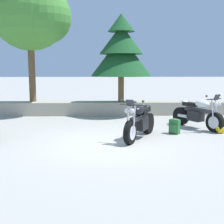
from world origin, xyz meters
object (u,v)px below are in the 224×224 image
Objects in this scene: motorcycle_white_far_right at (198,114)px; rider_backpack at (175,126)px; leafy_tree_far_left at (33,13)px; motorcycle_black_centre at (139,122)px; rider_helmet at (220,129)px; pine_tree_mid_left at (121,50)px.

motorcycle_white_far_right reaches higher than rider_backpack.
rider_backpack is at bearing -38.04° from leafy_tree_far_left.
motorcycle_black_centre is 7.02m from leafy_tree_far_left.
leafy_tree_far_left reaches higher than motorcycle_black_centre.
rider_backpack is at bearing -140.65° from motorcycle_white_far_right.
rider_helmet is at bearing 13.20° from motorcycle_black_centre.
pine_tree_mid_left is (-0.26, 4.26, 2.23)m from motorcycle_black_centre.
leafy_tree_far_left is at bearing 130.94° from motorcycle_black_centre.
pine_tree_mid_left is at bearing 127.63° from rider_helmet.
pine_tree_mid_left is (-2.34, 2.94, 2.23)m from motorcycle_white_far_right.
rider_backpack is 0.13× the size of pine_tree_mid_left.
motorcycle_black_centre reaches higher than rider_backpack.
motorcycle_white_far_right is 1.25m from rider_backpack.
leafy_tree_far_left reaches higher than motorcycle_white_far_right.
rider_helmet is (1.43, 0.05, -0.11)m from rider_backpack.
rider_backpack is (1.14, 0.55, -0.24)m from motorcycle_black_centre.
leafy_tree_far_left is (-5.03, 3.93, 3.99)m from rider_backpack.
rider_helmet is at bearing 2.05° from rider_backpack.
pine_tree_mid_left is at bearing 93.46° from motorcycle_black_centre.
rider_backpack is 7.52m from leafy_tree_far_left.
motorcycle_white_far_right is 0.94m from rider_helmet.
pine_tree_mid_left is (-1.39, 3.71, 2.47)m from rider_backpack.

